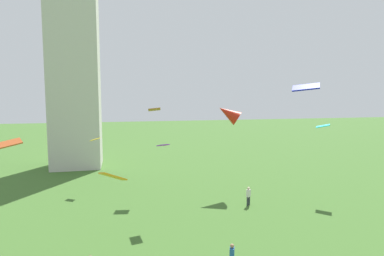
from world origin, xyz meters
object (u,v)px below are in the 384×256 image
object	(u,v)px
kite_flying_0	(228,113)
kite_flying_5	(154,109)
kite_flying_2	(95,139)
kite_flying_6	(113,176)
person_3	(248,195)
kite_flying_7	(323,126)
person_0	(232,256)
kite_flying_3	(163,145)
kite_flying_1	(9,143)
kite_flying_4	(306,87)

from	to	relation	value
kite_flying_0	kite_flying_5	size ratio (longest dim) A/B	2.34
kite_flying_2	kite_flying_6	xyz separation A→B (m)	(1.96, -13.59, -0.62)
person_3	kite_flying_7	world-z (taller)	kite_flying_7
kite_flying_0	kite_flying_7	size ratio (longest dim) A/B	2.02
kite_flying_7	person_0	bearing A→B (deg)	76.95
kite_flying_6	person_3	bearing A→B (deg)	9.06
kite_flying_5	kite_flying_6	world-z (taller)	kite_flying_5
person_0	person_3	world-z (taller)	person_3
kite_flying_2	kite_flying_7	bearing A→B (deg)	-177.45
kite_flying_3	kite_flying_6	bearing A→B (deg)	-53.78
kite_flying_3	kite_flying_6	world-z (taller)	kite_flying_3
kite_flying_1	person_3	bearing A→B (deg)	169.18
kite_flying_0	kite_flying_4	size ratio (longest dim) A/B	1.47
kite_flying_3	kite_flying_1	bearing A→B (deg)	-84.15
kite_flying_2	kite_flying_5	distance (m)	7.06
kite_flying_0	kite_flying_6	size ratio (longest dim) A/B	1.70
kite_flying_4	kite_flying_5	world-z (taller)	kite_flying_4
person_3	kite_flying_4	distance (m)	11.21
kite_flying_1	kite_flying_6	size ratio (longest dim) A/B	0.91
kite_flying_7	kite_flying_2	bearing A→B (deg)	19.29
kite_flying_5	kite_flying_7	distance (m)	16.60
kite_flying_4	kite_flying_1	bearing A→B (deg)	30.34
kite_flying_1	kite_flying_0	bearing A→B (deg)	-175.39
kite_flying_1	kite_flying_3	xyz separation A→B (m)	(9.94, 3.24, -0.96)
kite_flying_1	kite_flying_3	world-z (taller)	kite_flying_1
kite_flying_0	kite_flying_6	xyz separation A→B (m)	(-11.55, -10.61, -3.31)
kite_flying_0	kite_flying_7	distance (m)	9.26
kite_flying_2	person_0	bearing A→B (deg)	135.35
person_3	kite_flying_2	bearing A→B (deg)	105.95
person_0	kite_flying_1	world-z (taller)	kite_flying_1
person_0	kite_flying_6	size ratio (longest dim) A/B	0.90
kite_flying_2	kite_flying_6	world-z (taller)	kite_flying_2
kite_flying_3	kite_flying_7	world-z (taller)	kite_flying_7
kite_flying_6	kite_flying_7	size ratio (longest dim) A/B	1.19
kite_flying_2	kite_flying_3	world-z (taller)	kite_flying_3
kite_flying_2	kite_flying_3	xyz separation A→B (m)	(5.77, -9.30, 0.59)
person_3	kite_flying_1	world-z (taller)	kite_flying_1
kite_flying_1	kite_flying_7	distance (m)	26.41
person_0	kite_flying_3	xyz separation A→B (m)	(-2.50, 8.88, 4.90)
person_3	kite_flying_2	world-z (taller)	kite_flying_2
person_3	kite_flying_0	xyz separation A→B (m)	(0.04, 5.50, 6.97)
kite_flying_6	person_0	bearing A→B (deg)	-50.93
kite_flying_3	kite_flying_5	bearing A→B (deg)	166.35
person_3	kite_flying_4	bearing A→B (deg)	-119.21
person_3	kite_flying_3	bearing A→B (deg)	144.21
kite_flying_0	kite_flying_4	xyz separation A→B (m)	(1.33, -11.57, 2.35)
kite_flying_0	kite_flying_1	xyz separation A→B (m)	(-17.69, -9.56, -1.14)
kite_flying_3	kite_flying_7	bearing A→B (deg)	85.33
person_0	kite_flying_0	distance (m)	17.53
person_3	kite_flying_3	xyz separation A→B (m)	(-7.71, -0.82, 4.87)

